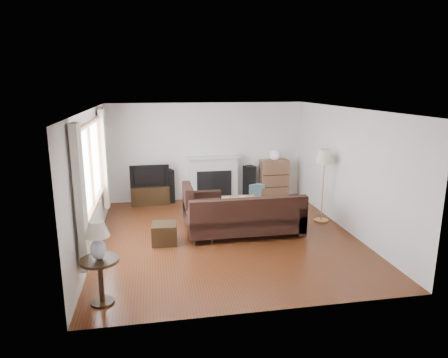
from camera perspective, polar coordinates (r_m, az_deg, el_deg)
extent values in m
cube|color=#572913|center=(8.03, 0.38, -8.15)|extent=(5.10, 5.60, 0.04)
cube|color=white|center=(7.48, 0.41, 9.95)|extent=(5.10, 5.60, 0.04)
cube|color=white|center=(10.33, -2.41, 3.92)|extent=(5.00, 0.04, 2.50)
cube|color=white|center=(5.09, 6.12, -6.21)|extent=(5.00, 0.04, 2.50)
cube|color=white|center=(7.62, -18.41, -0.19)|extent=(0.04, 5.50, 2.50)
cube|color=white|center=(8.47, 17.26, 1.22)|extent=(0.04, 5.50, 2.50)
cube|color=brown|center=(7.36, -18.41, 1.74)|extent=(0.12, 2.74, 1.54)
cube|color=beige|center=(5.92, -19.81, -2.59)|extent=(0.10, 0.35, 2.10)
cube|color=beige|center=(8.86, -16.70, 2.76)|extent=(0.10, 0.35, 2.10)
cube|color=white|center=(10.37, -1.47, 0.17)|extent=(1.40, 0.26, 1.15)
cube|color=black|center=(10.21, -10.45, -2.24)|extent=(0.95, 0.43, 0.47)
imported|color=black|center=(10.09, -10.57, 0.56)|extent=(0.96, 0.13, 0.55)
cube|color=black|center=(10.21, -7.99, -1.02)|extent=(0.33, 0.35, 0.86)
cube|color=black|center=(10.50, 3.65, -0.47)|extent=(0.31, 0.35, 0.88)
cube|color=brown|center=(10.64, 7.15, 0.02)|extent=(0.74, 0.35, 1.01)
sphere|color=white|center=(10.51, 7.25, 3.42)|extent=(0.27, 0.27, 0.27)
cube|color=black|center=(7.97, 3.03, -5.27)|extent=(2.48, 1.81, 0.80)
cube|color=#A17A4D|center=(9.24, 1.56, -3.94)|extent=(1.02, 0.58, 0.39)
cube|color=black|center=(7.71, -8.50, -7.70)|extent=(0.49, 0.49, 0.39)
cube|color=#BA8B40|center=(8.90, 13.96, -0.97)|extent=(0.46, 0.46, 1.60)
cube|color=black|center=(5.87, -17.16, -13.78)|extent=(0.52, 0.52, 0.66)
cube|color=silver|center=(5.63, -17.58, -8.40)|extent=(0.33, 0.33, 0.53)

